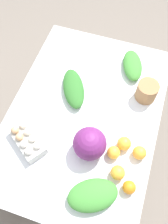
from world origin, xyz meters
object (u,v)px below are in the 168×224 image
object	(u,v)px
cabbage_purple	(90,144)
orange_2	(124,143)
egg_carton	(27,140)
orange_0	(118,173)
greens_bunch_dandelion	(132,65)
orange_4	(129,187)
greens_bunch_kale	(93,195)
greens_bunch_chard	(74,88)
paper_bag	(147,91)
orange_1	(140,153)
orange_3	(114,152)

from	to	relation	value
cabbage_purple	orange_2	size ratio (longest dim) A/B	2.33
egg_carton	orange_0	xyz separation A→B (m)	(0.02, 0.52, -0.00)
greens_bunch_dandelion	orange_4	world-z (taller)	same
greens_bunch_kale	greens_bunch_dandelion	world-z (taller)	greens_bunch_kale
cabbage_purple	egg_carton	distance (m)	0.35
greens_bunch_dandelion	cabbage_purple	bearing A→B (deg)	-8.72
greens_bunch_chard	orange_2	world-z (taller)	orange_2
orange_0	orange_2	xyz separation A→B (m)	(-0.17, -0.01, 0.00)
paper_bag	orange_1	size ratio (longest dim) A/B	1.70
orange_2	greens_bunch_dandelion	bearing A→B (deg)	-171.92
cabbage_purple	egg_carton	size ratio (longest dim) A/B	0.70
egg_carton	paper_bag	bearing A→B (deg)	-102.36
greens_bunch_dandelion	orange_3	bearing A→B (deg)	3.34
egg_carton	greens_bunch_chard	xyz separation A→B (m)	(-0.40, 0.13, -0.01)
greens_bunch_dandelion	orange_2	xyz separation A→B (m)	(0.54, 0.08, 0.00)
greens_bunch_dandelion	greens_bunch_kale	bearing A→B (deg)	-0.34
greens_bunch_kale	orange_1	size ratio (longest dim) A/B	3.42
orange_3	greens_bunch_dandelion	bearing A→B (deg)	-176.66
egg_carton	greens_bunch_dandelion	size ratio (longest dim) A/B	1.03
orange_4	cabbage_purple	bearing A→B (deg)	-119.01
greens_bunch_dandelion	greens_bunch_chard	distance (m)	0.42
orange_2	paper_bag	bearing A→B (deg)	172.20
cabbage_purple	orange_3	size ratio (longest dim) A/B	2.52
paper_bag	greens_bunch_chard	xyz separation A→B (m)	(0.10, -0.43, -0.02)
greens_bunch_dandelion	greens_bunch_chard	bearing A→B (deg)	-46.39
egg_carton	orange_0	distance (m)	0.52
orange_4	orange_2	bearing A→B (deg)	-159.89
orange_0	greens_bunch_kale	bearing A→B (deg)	-31.47
greens_bunch_dandelion	orange_0	world-z (taller)	orange_0
orange_2	orange_3	world-z (taller)	orange_2
greens_bunch_dandelion	orange_2	distance (m)	0.55
paper_bag	greens_bunch_dandelion	size ratio (longest dim) A/B	0.51
orange_0	orange_2	world-z (taller)	same
cabbage_purple	greens_bunch_kale	world-z (taller)	cabbage_purple
paper_bag	orange_1	world-z (taller)	paper_bag
orange_1	orange_2	bearing A→B (deg)	-105.36
orange_1	orange_4	world-z (taller)	orange_1
cabbage_purple	orange_2	world-z (taller)	cabbage_purple
egg_carton	greens_bunch_chard	size ratio (longest dim) A/B	0.88
paper_bag	greens_bunch_chard	size ratio (longest dim) A/B	0.43
paper_bag	greens_bunch_kale	xyz separation A→B (m)	(0.67, -0.13, -0.02)
cabbage_purple	paper_bag	bearing A→B (deg)	153.03
orange_1	orange_3	world-z (taller)	orange_1
cabbage_purple	greens_bunch_chard	size ratio (longest dim) A/B	0.61
orange_2	orange_4	world-z (taller)	orange_2
paper_bag	greens_bunch_dandelion	bearing A→B (deg)	-145.94
paper_bag	orange_0	bearing A→B (deg)	-4.58
greens_bunch_chard	orange_1	bearing A→B (deg)	59.31
egg_carton	orange_4	distance (m)	0.59
greens_bunch_chard	cabbage_purple	bearing A→B (deg)	31.97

